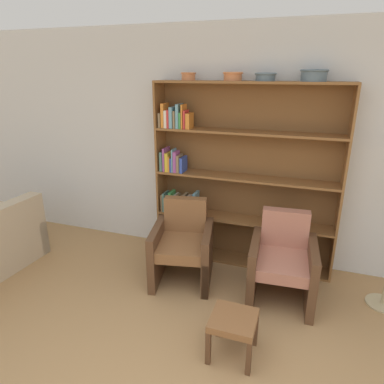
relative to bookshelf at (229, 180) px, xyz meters
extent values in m
cube|color=silver|center=(0.36, 0.16, 0.35)|extent=(12.00, 0.06, 2.75)
cube|color=brown|center=(-0.85, -0.03, 0.04)|extent=(0.02, 0.30, 2.14)
cube|color=brown|center=(1.23, -0.03, 0.04)|extent=(0.02, 0.30, 2.14)
cube|color=brown|center=(0.19, -0.03, 1.10)|extent=(2.06, 0.30, 0.03)
cube|color=brown|center=(0.19, -0.03, -1.02)|extent=(2.06, 0.30, 0.03)
cube|color=brown|center=(0.19, 0.12, 0.04)|extent=(2.06, 0.01, 2.14)
cube|color=#4C756B|center=(-0.81, -0.08, -0.91)|extent=(0.02, 0.14, 0.18)
cube|color=#B2A899|center=(-0.79, -0.06, -0.87)|extent=(0.02, 0.18, 0.28)
cube|color=#4C756B|center=(-0.77, -0.07, -0.87)|extent=(0.02, 0.17, 0.27)
cube|color=#388C47|center=(-0.74, -0.06, -0.92)|extent=(0.02, 0.20, 0.16)
cube|color=#388C47|center=(-0.70, -0.07, -0.92)|extent=(0.04, 0.18, 0.16)
cube|color=#388C47|center=(-0.66, -0.07, -0.90)|extent=(0.04, 0.17, 0.22)
cube|color=gold|center=(-0.62, -0.07, -0.87)|extent=(0.02, 0.17, 0.27)
cube|color=white|center=(-0.59, -0.06, -0.88)|extent=(0.04, 0.18, 0.25)
cube|color=#7F6B4C|center=(-0.55, -0.06, -0.91)|extent=(0.02, 0.18, 0.20)
cube|color=#7F6B4C|center=(-0.53, -0.06, -0.90)|extent=(0.02, 0.18, 0.22)
cube|color=black|center=(-0.49, -0.06, -0.91)|extent=(0.04, 0.19, 0.20)
cube|color=orange|center=(-0.45, -0.09, -0.89)|extent=(0.02, 0.13, 0.23)
cube|color=black|center=(-0.42, -0.06, -0.89)|extent=(0.03, 0.19, 0.22)
cube|color=brown|center=(0.19, -0.03, -0.47)|extent=(2.06, 0.30, 0.02)
cube|color=#7F6B4C|center=(-0.81, -0.09, -0.35)|extent=(0.02, 0.14, 0.22)
cube|color=#4C756B|center=(-0.79, -0.07, -0.34)|extent=(0.02, 0.18, 0.24)
cube|color=#669EB2|center=(-0.75, -0.09, -0.36)|extent=(0.04, 0.14, 0.20)
cube|color=#388C47|center=(-0.70, -0.07, -0.33)|extent=(0.04, 0.17, 0.26)
cube|color=white|center=(-0.66, -0.06, -0.35)|extent=(0.02, 0.20, 0.21)
cube|color=#7F6B4C|center=(-0.63, -0.07, -0.35)|extent=(0.03, 0.18, 0.21)
cube|color=#7F6B4C|center=(-0.59, -0.08, -0.36)|extent=(0.03, 0.16, 0.20)
cube|color=gold|center=(-0.56, -0.06, -0.36)|extent=(0.03, 0.18, 0.19)
cube|color=#7F6B4C|center=(-0.52, -0.08, -0.34)|extent=(0.04, 0.16, 0.24)
cube|color=#B2A899|center=(-0.48, -0.07, -0.35)|extent=(0.04, 0.17, 0.22)
cube|color=red|center=(-0.43, -0.08, -0.36)|extent=(0.04, 0.15, 0.20)
cube|color=#669EB2|center=(-0.39, -0.06, -0.32)|extent=(0.03, 0.18, 0.27)
cube|color=red|center=(-0.35, -0.07, -0.37)|extent=(0.04, 0.17, 0.18)
cube|color=brown|center=(0.19, -0.03, 0.05)|extent=(2.06, 0.30, 0.02)
cube|color=#4C756B|center=(-0.81, -0.06, 0.18)|extent=(0.03, 0.19, 0.23)
cube|color=#994C99|center=(-0.77, -0.06, 0.20)|extent=(0.02, 0.19, 0.28)
cube|color=gold|center=(-0.73, -0.08, 0.18)|extent=(0.04, 0.16, 0.23)
cube|color=orange|center=(-0.70, -0.08, 0.16)|extent=(0.02, 0.16, 0.19)
cube|color=#334CB2|center=(-0.68, -0.06, 0.15)|extent=(0.02, 0.18, 0.17)
cube|color=#669EB2|center=(-0.66, -0.09, 0.20)|extent=(0.02, 0.14, 0.28)
cube|color=#994C99|center=(-0.63, -0.09, 0.19)|extent=(0.04, 0.14, 0.25)
cube|color=#7F6B4C|center=(-0.59, -0.08, 0.17)|extent=(0.03, 0.16, 0.21)
cube|color=#334CB2|center=(-0.55, -0.06, 0.16)|extent=(0.03, 0.19, 0.18)
cube|color=brown|center=(0.19, -0.03, 0.57)|extent=(2.06, 0.30, 0.02)
cube|color=#7F6B4C|center=(-0.81, -0.07, 0.67)|extent=(0.03, 0.17, 0.17)
cube|color=orange|center=(-0.77, -0.07, 0.72)|extent=(0.04, 0.17, 0.27)
cube|color=white|center=(-0.73, -0.08, 0.69)|extent=(0.03, 0.16, 0.20)
cube|color=red|center=(-0.70, -0.06, 0.69)|extent=(0.03, 0.18, 0.21)
cube|color=#669EB2|center=(-0.67, -0.06, 0.71)|extent=(0.04, 0.19, 0.24)
cube|color=#7F6B4C|center=(-0.63, -0.09, 0.69)|extent=(0.02, 0.13, 0.20)
cube|color=#669EB2|center=(-0.59, -0.07, 0.72)|extent=(0.03, 0.17, 0.27)
cube|color=#388C47|center=(-0.56, -0.08, 0.68)|extent=(0.02, 0.15, 0.18)
cube|color=orange|center=(-0.53, -0.08, 0.72)|extent=(0.02, 0.16, 0.27)
cube|color=red|center=(-0.50, -0.08, 0.69)|extent=(0.02, 0.15, 0.21)
cube|color=orange|center=(-0.46, -0.07, 0.67)|extent=(0.04, 0.17, 0.17)
cylinder|color=#C67547|center=(-0.49, -0.03, 1.15)|extent=(0.15, 0.15, 0.08)
torus|color=#C67547|center=(-0.49, -0.03, 1.18)|extent=(0.17, 0.17, 0.02)
cylinder|color=#C67547|center=(0.01, -0.03, 1.15)|extent=(0.19, 0.19, 0.08)
torus|color=#C67547|center=(0.01, -0.03, 1.19)|extent=(0.22, 0.22, 0.02)
cylinder|color=slate|center=(0.35, -0.03, 1.15)|extent=(0.20, 0.20, 0.08)
torus|color=slate|center=(0.35, -0.03, 1.18)|extent=(0.22, 0.22, 0.02)
cylinder|color=slate|center=(0.82, -0.03, 1.16)|extent=(0.25, 0.25, 0.11)
torus|color=slate|center=(0.82, -0.03, 1.21)|extent=(0.27, 0.27, 0.02)
cube|color=tan|center=(-2.68, -0.66, -0.73)|extent=(0.93, 0.16, 0.60)
cube|color=brown|center=(-0.01, -0.89, -0.83)|extent=(0.08, 0.08, 0.40)
cube|color=brown|center=(-0.57, -1.00, -0.83)|extent=(0.08, 0.08, 0.40)
cube|color=brown|center=(-0.14, -0.29, -0.83)|extent=(0.08, 0.08, 0.40)
cube|color=brown|center=(-0.69, -0.41, -0.83)|extent=(0.08, 0.08, 0.40)
cube|color=brown|center=(-0.35, -0.65, -0.60)|extent=(0.60, 0.73, 0.12)
cube|color=brown|center=(-0.41, -0.37, -0.36)|extent=(0.49, 0.22, 0.43)
cube|color=brown|center=(-0.08, -0.59, -0.71)|extent=(0.22, 0.68, 0.64)
cube|color=brown|center=(-0.62, -0.71, -0.71)|extent=(0.22, 0.68, 0.64)
cube|color=brown|center=(1.03, -0.93, -0.83)|extent=(0.07, 0.07, 0.40)
cube|color=brown|center=(0.46, -0.97, -0.83)|extent=(0.07, 0.07, 0.40)
cube|color=brown|center=(0.99, -0.32, -0.83)|extent=(0.07, 0.07, 0.40)
cube|color=brown|center=(0.42, -0.36, -0.83)|extent=(0.07, 0.07, 0.40)
cube|color=#B2705B|center=(0.72, -0.65, -0.60)|extent=(0.52, 0.67, 0.12)
cube|color=#B2705B|center=(0.70, -0.37, -0.36)|extent=(0.49, 0.15, 0.43)
cube|color=brown|center=(1.00, -0.63, -0.71)|extent=(0.13, 0.68, 0.64)
cube|color=brown|center=(0.44, -0.67, -0.71)|extent=(0.13, 0.68, 0.64)
cylinder|color=tan|center=(1.73, -0.40, -1.02)|extent=(0.32, 0.32, 0.02)
cube|color=brown|center=(0.26, -1.37, -0.87)|extent=(0.04, 0.04, 0.31)
cube|color=brown|center=(0.59, -1.37, -0.87)|extent=(0.04, 0.04, 0.31)
cube|color=brown|center=(0.26, -1.69, -0.87)|extent=(0.04, 0.04, 0.31)
cube|color=brown|center=(0.59, -1.69, -0.87)|extent=(0.04, 0.04, 0.31)
cube|color=brown|center=(0.42, -1.53, -0.69)|extent=(0.36, 0.36, 0.06)
camera|label=1|loc=(0.85, -3.77, 1.21)|focal=32.00mm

